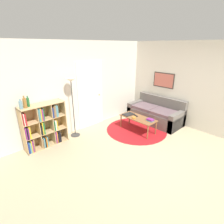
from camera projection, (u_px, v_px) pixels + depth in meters
name	position (u px, v px, depth m)	size (l,w,h in m)	color
ground_plane	(161.00, 164.00, 3.89)	(14.00, 14.00, 0.00)	tan
wall_back	(87.00, 87.00, 5.28)	(7.52, 0.11, 2.60)	silver
wall_right	(168.00, 83.00, 5.79)	(0.08, 5.70, 2.60)	silver
rug	(136.00, 130.00, 5.45)	(1.85, 1.85, 0.01)	#B2191E
bookshelf	(43.00, 127.00, 4.42)	(1.08, 0.34, 1.13)	tan
floor_lamp	(72.00, 90.00, 4.64)	(0.27, 0.27, 1.67)	#333333
couch	(156.00, 114.00, 5.95)	(0.86, 1.77, 0.83)	#66605B
coffee_table	(138.00, 119.00, 5.26)	(0.48, 1.11, 0.44)	brown
laptop	(128.00, 114.00, 5.46)	(0.37, 0.27, 0.02)	black
bowl	(134.00, 118.00, 5.18)	(0.11, 0.11, 0.04)	orange
book_stack_on_table	(150.00, 120.00, 5.00)	(0.15, 0.20, 0.06)	teal
remote	(136.00, 116.00, 5.35)	(0.09, 0.16, 0.02)	black
bottle_left	(21.00, 105.00, 3.88)	(0.08, 0.08, 0.23)	#6B93A3
bottle_middle	(25.00, 103.00, 3.95)	(0.08, 0.08, 0.28)	olive
bottle_right	(28.00, 102.00, 4.03)	(0.06, 0.06, 0.26)	#236633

